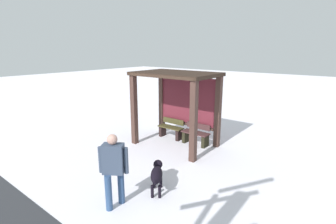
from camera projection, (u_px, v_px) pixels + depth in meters
The scene contains 6 objects.
ground_plane at pixel (175, 145), 8.87m from camera, with size 60.00×60.00×0.00m, color white.
bus_shelter at pixel (179, 91), 8.58m from camera, with size 2.71×1.79×2.53m.
bench_left_inside at pixel (171, 130), 9.49m from camera, with size 0.99×0.37×0.72m.
bench_center_inside at pixel (196, 135), 8.83m from camera, with size 0.99×0.39×0.73m.
person_walking at pixel (114, 165), 5.17m from camera, with size 0.57×0.52×1.61m.
dog at pixel (157, 174), 5.87m from camera, with size 0.67×0.85×0.62m.
Camera 1 is at (4.95, -6.71, 3.25)m, focal length 26.97 mm.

